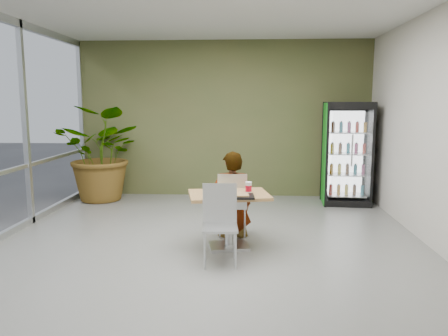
{
  "coord_description": "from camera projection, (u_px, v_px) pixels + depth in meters",
  "views": [
    {
      "loc": [
        0.54,
        -5.55,
        1.95
      ],
      "look_at": [
        0.17,
        0.72,
        1.0
      ],
      "focal_mm": 35.0,
      "sensor_mm": 36.0,
      "label": 1
    }
  ],
  "objects": [
    {
      "name": "pizza_plate",
      "position": [
        222.0,
        191.0,
        5.87
      ],
      "size": [
        0.32,
        0.24,
        0.03
      ],
      "color": "white",
      "rests_on": "dining_table"
    },
    {
      "name": "chair_far",
      "position": [
        232.0,
        200.0,
        6.31
      ],
      "size": [
        0.44,
        0.44,
        0.95
      ],
      "rotation": [
        0.0,
        0.0,
        3.19
      ],
      "color": "#BABEC0",
      "rests_on": "ground"
    },
    {
      "name": "dining_table",
      "position": [
        229.0,
        209.0,
        5.83
      ],
      "size": [
        1.16,
        0.91,
        0.75
      ],
      "rotation": [
        0.0,
        0.0,
        0.19
      ],
      "color": "tan",
      "rests_on": "ground"
    },
    {
      "name": "seated_woman",
      "position": [
        232.0,
        204.0,
        6.37
      ],
      "size": [
        0.59,
        0.4,
        1.56
      ],
      "primitive_type": "imported",
      "rotation": [
        0.0,
        0.0,
        3.19
      ],
      "color": "black",
      "rests_on": "ground"
    },
    {
      "name": "napkin_stack",
      "position": [
        211.0,
        195.0,
        5.65
      ],
      "size": [
        0.16,
        0.16,
        0.02
      ],
      "primitive_type": "cube",
      "rotation": [
        0.0,
        0.0,
        -0.17
      ],
      "color": "white",
      "rests_on": "dining_table"
    },
    {
      "name": "potted_plant",
      "position": [
        104.0,
        154.0,
        8.65
      ],
      "size": [
        1.95,
        1.77,
        1.88
      ],
      "primitive_type": "imported",
      "rotation": [
        0.0,
        0.0,
        -0.2
      ],
      "color": "#28662D",
      "rests_on": "ground"
    },
    {
      "name": "ground",
      "position": [
        208.0,
        250.0,
        5.8
      ],
      "size": [
        7.0,
        7.0,
        0.0
      ],
      "primitive_type": "plane",
      "color": "slate",
      "rests_on": "ground"
    },
    {
      "name": "chair_near",
      "position": [
        220.0,
        217.0,
        5.33
      ],
      "size": [
        0.46,
        0.46,
        0.96
      ],
      "rotation": [
        0.0,
        0.0,
        0.08
      ],
      "color": "#BABEC0",
      "rests_on": "ground"
    },
    {
      "name": "soda_cup",
      "position": [
        249.0,
        188.0,
        5.79
      ],
      "size": [
        0.09,
        0.09,
        0.15
      ],
      "color": "white",
      "rests_on": "dining_table"
    },
    {
      "name": "beverage_fridge",
      "position": [
        347.0,
        154.0,
        8.33
      ],
      "size": [
        0.94,
        0.75,
        1.96
      ],
      "rotation": [
        0.0,
        0.0,
        -0.08
      ],
      "color": "black",
      "rests_on": "ground"
    },
    {
      "name": "room_envelope",
      "position": [
        207.0,
        130.0,
        5.56
      ],
      "size": [
        6.0,
        7.0,
        3.2
      ],
      "primitive_type": null,
      "color": "beige",
      "rests_on": "ground"
    },
    {
      "name": "cafeteria_tray",
      "position": [
        237.0,
        196.0,
        5.55
      ],
      "size": [
        0.44,
        0.33,
        0.02
      ],
      "primitive_type": "cube",
      "rotation": [
        0.0,
        0.0,
        0.07
      ],
      "color": "black",
      "rests_on": "dining_table"
    }
  ]
}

